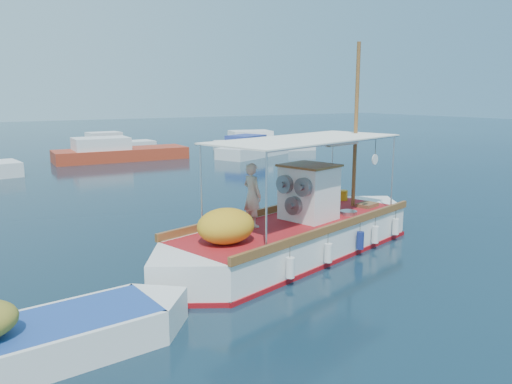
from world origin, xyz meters
TOP-DOWN VIEW (x-y plane):
  - ground at (0.00, 0.00)m, footprint 160.00×160.00m
  - fishing_caique at (-0.15, -0.66)m, footprint 9.79×4.55m
  - dinghy at (-7.40, -3.04)m, footprint 5.88×2.00m
  - bg_boat_n at (1.59, 22.21)m, footprint 8.92×3.21m
  - bg_boat_ne at (10.47, 19.16)m, footprint 6.62×4.55m
  - bg_boat_e at (13.27, 22.28)m, footprint 8.28×4.43m
  - bg_boat_far_n at (2.73, 27.10)m, footprint 6.09×2.41m

SIDE VIEW (x-z plane):
  - ground at x=0.00m, z-range 0.00..0.00m
  - dinghy at x=-7.40m, z-range -0.42..1.02m
  - bg_boat_far_n at x=2.73m, z-range -0.41..1.39m
  - bg_boat_ne at x=10.47m, z-range -0.41..1.39m
  - bg_boat_n at x=1.59m, z-range -0.41..1.39m
  - bg_boat_e at x=13.27m, z-range -0.41..1.39m
  - fishing_caique at x=-0.15m, z-range -2.55..3.63m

